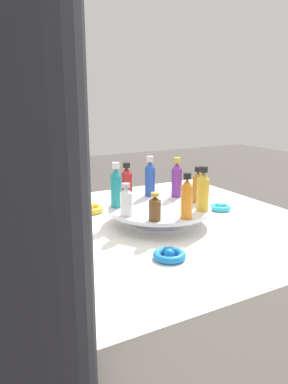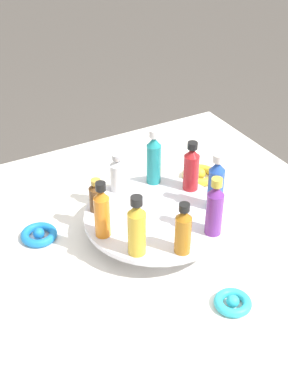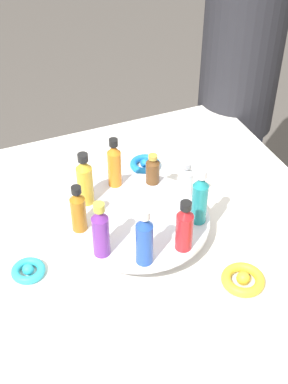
{
  "view_description": "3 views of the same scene",
  "coord_description": "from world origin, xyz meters",
  "px_view_note": "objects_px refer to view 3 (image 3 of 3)",
  "views": [
    {
      "loc": [
        -0.63,
        -1.03,
        1.19
      ],
      "look_at": [
        -0.12,
        -0.1,
        0.91
      ],
      "focal_mm": 35.0,
      "sensor_mm": 36.0,
      "label": 1
    },
    {
      "loc": [
        0.89,
        -0.52,
        1.59
      ],
      "look_at": [
        -0.02,
        -0.02,
        0.88
      ],
      "focal_mm": 50.0,
      "sensor_mm": 36.0,
      "label": 2
    },
    {
      "loc": [
        0.36,
        0.9,
        1.7
      ],
      "look_at": [
        -0.02,
        -0.02,
        0.88
      ],
      "focal_mm": 50.0,
      "sensor_mm": 36.0,
      "label": 3
    }
  ],
  "objects_px": {
    "bottle_brown": "(153,170)",
    "ribbon_bow_blue": "(145,164)",
    "bottle_teal": "(200,198)",
    "bottle_orange": "(114,164)",
    "ribbon_bow_teal": "(28,271)",
    "bottle_amber": "(78,210)",
    "bottle_clear": "(186,181)",
    "ribbon_bow_gold": "(243,279)",
    "bottle_blue": "(144,239)",
    "bottle_gold": "(85,181)",
    "person_figure": "(237,90)",
    "display_stand": "(139,223)",
    "bottle_red": "(184,227)",
    "bottle_purple": "(101,231)"
  },
  "relations": [
    {
      "from": "bottle_amber",
      "to": "bottle_clear",
      "type": "distance_m",
      "value": 0.28
    },
    {
      "from": "bottle_amber",
      "to": "person_figure",
      "type": "xyz_separation_m",
      "value": [
        -0.72,
        -0.49,
        -0.09
      ]
    },
    {
      "from": "display_stand",
      "to": "bottle_brown",
      "type": "bearing_deg",
      "value": -126.93
    },
    {
      "from": "bottle_red",
      "to": "bottle_clear",
      "type": "xyz_separation_m",
      "value": [
        -0.08,
        -0.17,
        -0.01
      ]
    },
    {
      "from": "bottle_clear",
      "to": "person_figure",
      "type": "xyz_separation_m",
      "value": [
        -0.44,
        -0.47,
        -0.08
      ]
    },
    {
      "from": "bottle_teal",
      "to": "person_figure",
      "type": "distance_m",
      "value": 0.73
    },
    {
      "from": "bottle_brown",
      "to": "ribbon_bow_blue",
      "type": "height_order",
      "value": "bottle_brown"
    },
    {
      "from": "bottle_teal",
      "to": "bottle_brown",
      "type": "xyz_separation_m",
      "value": [
        0.04,
        -0.18,
        -0.03
      ]
    },
    {
      "from": "bottle_blue",
      "to": "ribbon_bow_blue",
      "type": "height_order",
      "value": "bottle_blue"
    },
    {
      "from": "bottle_amber",
      "to": "bottle_teal",
      "type": "distance_m",
      "value": 0.28
    },
    {
      "from": "bottle_orange",
      "to": "ribbon_bow_teal",
      "type": "relative_size",
      "value": 1.77
    },
    {
      "from": "bottle_teal",
      "to": "bottle_orange",
      "type": "xyz_separation_m",
      "value": [
        0.14,
        -0.21,
        -0.0
      ]
    },
    {
      "from": "bottle_gold",
      "to": "ribbon_bow_blue",
      "type": "relative_size",
      "value": 1.64
    },
    {
      "from": "bottle_teal",
      "to": "bottle_clear",
      "type": "xyz_separation_m",
      "value": [
        -0.01,
        -0.1,
        -0.02
      ]
    },
    {
      "from": "bottle_amber",
      "to": "ribbon_bow_blue",
      "type": "relative_size",
      "value": 1.41
    },
    {
      "from": "bottle_purple",
      "to": "bottle_orange",
      "type": "distance_m",
      "value": 0.25
    },
    {
      "from": "ribbon_bow_blue",
      "to": "bottle_blue",
      "type": "bearing_deg",
      "value": 67.15
    },
    {
      "from": "bottle_brown",
      "to": "ribbon_bow_gold",
      "type": "height_order",
      "value": "bottle_brown"
    },
    {
      "from": "ribbon_bow_blue",
      "to": "bottle_orange",
      "type": "bearing_deg",
      "value": 40.41
    },
    {
      "from": "display_stand",
      "to": "bottle_orange",
      "type": "xyz_separation_m",
      "value": [
        0.01,
        -0.14,
        0.09
      ]
    },
    {
      "from": "bottle_purple",
      "to": "bottle_orange",
      "type": "relative_size",
      "value": 1.04
    },
    {
      "from": "bottle_brown",
      "to": "ribbon_bow_teal",
      "type": "height_order",
      "value": "bottle_brown"
    },
    {
      "from": "bottle_clear",
      "to": "bottle_amber",
      "type": "bearing_deg",
      "value": 3.07
    },
    {
      "from": "bottle_blue",
      "to": "bottle_orange",
      "type": "bearing_deg",
      "value": -96.93
    },
    {
      "from": "ribbon_bow_teal",
      "to": "bottle_blue",
      "type": "bearing_deg",
      "value": 154.13
    },
    {
      "from": "bottle_brown",
      "to": "ribbon_bow_blue",
      "type": "relative_size",
      "value": 0.96
    },
    {
      "from": "bottle_orange",
      "to": "ribbon_bow_blue",
      "type": "relative_size",
      "value": 1.58
    },
    {
      "from": "bottle_gold",
      "to": "bottle_blue",
      "type": "xyz_separation_m",
      "value": [
        -0.06,
        0.24,
        0.0
      ]
    },
    {
      "from": "bottle_gold",
      "to": "bottle_clear",
      "type": "distance_m",
      "value": 0.25
    },
    {
      "from": "bottle_amber",
      "to": "ribbon_bow_gold",
      "type": "relative_size",
      "value": 1.26
    },
    {
      "from": "display_stand",
      "to": "bottle_teal",
      "type": "bearing_deg",
      "value": 153.07
    },
    {
      "from": "bottle_clear",
      "to": "ribbon_bow_gold",
      "type": "distance_m",
      "value": 0.29
    },
    {
      "from": "person_figure",
      "to": "ribbon_bow_blue",
      "type": "bearing_deg",
      "value": -12.36
    },
    {
      "from": "bottle_orange",
      "to": "person_figure",
      "type": "height_order",
      "value": "person_figure"
    },
    {
      "from": "ribbon_bow_blue",
      "to": "ribbon_bow_teal",
      "type": "bearing_deg",
      "value": 34.16
    },
    {
      "from": "bottle_amber",
      "to": "bottle_brown",
      "type": "height_order",
      "value": "bottle_amber"
    },
    {
      "from": "ribbon_bow_teal",
      "to": "person_figure",
      "type": "height_order",
      "value": "person_figure"
    },
    {
      "from": "display_stand",
      "to": "bottle_brown",
      "type": "xyz_separation_m",
      "value": [
        -0.09,
        -0.12,
        0.06
      ]
    },
    {
      "from": "bottle_blue",
      "to": "bottle_red",
      "type": "bearing_deg",
      "value": -176.93
    },
    {
      "from": "bottle_clear",
      "to": "bottle_orange",
      "type": "height_order",
      "value": "bottle_orange"
    },
    {
      "from": "bottle_orange",
      "to": "person_figure",
      "type": "relative_size",
      "value": 0.09
    },
    {
      "from": "bottle_brown",
      "to": "person_figure",
      "type": "bearing_deg",
      "value": -141.32
    },
    {
      "from": "bottle_brown",
      "to": "bottle_orange",
      "type": "bearing_deg",
      "value": -16.93
    },
    {
      "from": "display_stand",
      "to": "person_figure",
      "type": "distance_m",
      "value": 0.77
    },
    {
      "from": "person_figure",
      "to": "bottle_gold",
      "type": "bearing_deg",
      "value": -10.6
    },
    {
      "from": "bottle_purple",
      "to": "bottle_teal",
      "type": "distance_m",
      "value": 0.25
    },
    {
      "from": "bottle_teal",
      "to": "display_stand",
      "type": "bearing_deg",
      "value": -26.93
    },
    {
      "from": "bottle_blue",
      "to": "ribbon_bow_teal",
      "type": "bearing_deg",
      "value": -25.87
    },
    {
      "from": "bottle_red",
      "to": "bottle_orange",
      "type": "distance_m",
      "value": 0.28
    },
    {
      "from": "display_stand",
      "to": "bottle_orange",
      "type": "bearing_deg",
      "value": -86.93
    }
  ]
}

